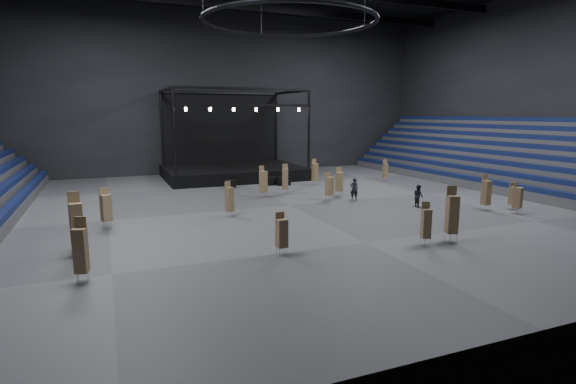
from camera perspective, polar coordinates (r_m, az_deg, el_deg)
name	(u,v)px	position (r m, az deg, el deg)	size (l,w,h in m)	color
floor	(289,205)	(33.30, 0.18, -1.72)	(50.00, 50.00, 0.00)	#4B4B4E
wall_back	(219,93)	(52.69, -8.77, 12.30)	(50.00, 0.20, 18.00)	black
wall_front	(575,32)	(15.61, 32.62, 16.78)	(50.00, 0.20, 18.00)	black
wall_right	(542,88)	(48.12, 29.52, 11.39)	(0.20, 42.00, 18.00)	black
bleachers_right	(518,168)	(46.75, 27.18, 2.71)	(7.20, 40.00, 6.40)	#454547
stage	(231,164)	(48.31, -7.20, 3.59)	(14.00, 10.00, 9.20)	black
truss_ring	(289,22)	(33.21, 0.19, 20.83)	(12.30, 12.30, 5.15)	black
flight_case_left	(230,184)	(41.56, -7.35, 1.02)	(1.03, 0.51, 0.68)	black
flight_case_mid	(273,181)	(42.82, -1.95, 1.40)	(1.13, 0.56, 0.75)	black
flight_case_right	(284,181)	(42.57, -0.52, 1.39)	(1.20, 0.60, 0.80)	black
chair_stack_0	(81,249)	(19.96, -24.83, -6.62)	(0.60, 0.60, 2.67)	silver
chair_stack_1	(452,213)	(25.29, 20.11, -2.56)	(0.69, 0.69, 2.99)	silver
chair_stack_2	(285,179)	(37.71, -0.37, 1.70)	(0.65, 0.65, 2.57)	silver
chair_stack_3	(229,199)	(29.68, -7.44, -0.86)	(0.56, 0.56, 2.37)	silver
chair_stack_4	(339,181)	(37.05, 6.53, 1.38)	(0.58, 0.58, 2.38)	silver
chair_stack_5	(518,197)	(34.04, 27.14, -0.59)	(0.64, 0.64, 2.16)	silver
chair_stack_6	(315,172)	(42.70, 3.44, 2.60)	(0.52, 0.52, 2.49)	silver
chair_stack_7	(106,207)	(28.56, -22.12, -1.81)	(0.69, 0.69, 2.42)	silver
chair_stack_8	(426,223)	(24.29, 17.13, -3.76)	(0.55, 0.55, 2.26)	silver
chair_stack_9	(282,232)	(21.53, -0.82, -5.16)	(0.51, 0.51, 2.10)	silver
chair_stack_10	(513,195)	(35.33, 26.68, -0.37)	(0.53, 0.53, 1.96)	silver
chair_stack_11	(486,192)	(34.29, 23.86, 0.00)	(0.51, 0.51, 2.56)	silver
chair_stack_12	(329,186)	(35.17, 5.29, 0.82)	(0.66, 0.66, 2.20)	silver
chair_stack_13	(76,224)	(23.47, -25.28, -3.72)	(0.64, 0.64, 3.12)	silver
chair_stack_14	(263,181)	(36.39, -3.16, 1.39)	(0.65, 0.65, 2.57)	silver
chair_stack_15	(385,170)	(46.05, 12.23, 2.74)	(0.47, 0.47, 2.20)	silver
chair_stack_16	(76,230)	(24.59, -25.31, -4.40)	(0.55, 0.55, 1.99)	silver
man_center	(354,189)	(35.57, 8.39, 0.36)	(0.64, 0.42, 1.75)	black
crew_member	(418,196)	(33.99, 16.22, -0.47)	(0.80, 0.62, 1.64)	black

